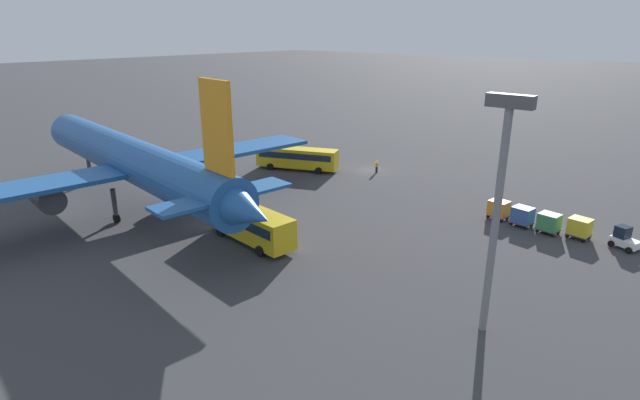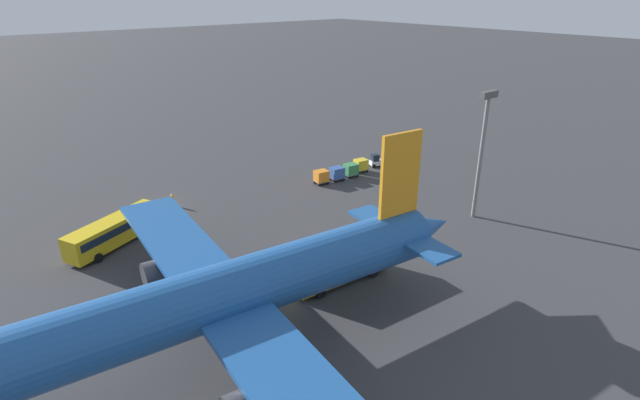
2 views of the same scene
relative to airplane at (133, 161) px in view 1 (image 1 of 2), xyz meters
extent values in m
plane|color=#38383A|center=(-9.50, -31.15, -5.93)|extent=(600.00, 600.00, 0.00)
cylinder|color=#1E5193|center=(0.60, -0.07, 0.11)|extent=(41.72, 9.53, 4.65)
cone|color=#1E5193|center=(22.34, -2.67, 0.11)|extent=(5.60, 4.99, 4.41)
cone|color=#1E5193|center=(-21.37, 2.55, 0.11)|extent=(6.49, 4.87, 4.18)
cube|color=#1E5193|center=(-0.05, 11.95, -0.48)|extent=(7.62, 19.58, 0.44)
cube|color=#1E5193|center=(-2.86, -11.60, -0.48)|extent=(7.62, 19.58, 0.44)
cube|color=orange|center=(-17.92, 2.14, 6.14)|extent=(4.16, 0.85, 7.43)
cube|color=#1E5193|center=(-18.34, 2.19, 0.57)|extent=(4.32, 12.34, 0.28)
cylinder|color=#38383D|center=(0.85, 8.96, -1.97)|extent=(5.24, 3.13, 2.56)
cylinder|color=#38383D|center=(-1.29, -8.91, -1.97)|extent=(5.24, 3.13, 2.56)
cylinder|color=#38383D|center=(15.01, -1.79, -4.08)|extent=(0.50, 0.50, 3.72)
cylinder|color=black|center=(15.01, -1.79, -5.48)|extent=(0.95, 0.60, 0.90)
cylinder|color=#38383D|center=(-1.10, 3.17, -4.08)|extent=(0.50, 0.50, 3.72)
cylinder|color=black|center=(-1.10, 3.17, -5.48)|extent=(0.95, 0.60, 0.90)
cylinder|color=#38383D|center=(-1.81, -2.82, -4.08)|extent=(0.50, 0.50, 3.72)
cylinder|color=black|center=(-1.81, -2.82, -5.48)|extent=(0.95, 0.60, 0.90)
cube|color=gold|center=(-1.22, -24.48, -4.13)|extent=(11.86, 7.09, 2.72)
cube|color=#192333|center=(-1.22, -24.48, -3.65)|extent=(11.01, 6.75, 0.87)
cylinder|color=black|center=(1.60, -21.78, -5.43)|extent=(1.04, 0.67, 1.00)
cylinder|color=black|center=(2.68, -24.27, -5.43)|extent=(1.04, 0.67, 1.00)
cylinder|color=black|center=(-5.12, -24.70, -5.43)|extent=(1.04, 0.67, 1.00)
cylinder|color=black|center=(-4.04, -27.19, -5.43)|extent=(1.04, 0.67, 1.00)
cube|color=gold|center=(-15.63, -2.82, -4.06)|extent=(10.59, 3.67, 2.86)
cube|color=#192333|center=(-15.63, -2.82, -3.56)|extent=(9.76, 3.63, 0.91)
cylinder|color=black|center=(-12.29, -1.70, -5.43)|extent=(1.02, 0.39, 1.00)
cylinder|color=black|center=(-12.55, -4.54, -5.43)|extent=(1.02, 0.39, 1.00)
cylinder|color=black|center=(-18.70, -1.11, -5.43)|extent=(1.02, 0.39, 1.00)
cylinder|color=black|center=(-18.96, -3.95, -5.43)|extent=(1.02, 0.39, 1.00)
cube|color=white|center=(-43.15, -24.52, -5.28)|extent=(2.71, 2.10, 0.70)
cube|color=#192333|center=(-42.76, -24.68, -4.38)|extent=(1.44, 1.49, 1.10)
cylinder|color=black|center=(-42.11, -24.19, -5.63)|extent=(0.64, 0.43, 0.60)
cylinder|color=black|center=(-42.63, -25.49, -5.63)|extent=(0.64, 0.43, 0.60)
cylinder|color=black|center=(-43.67, -23.56, -5.63)|extent=(0.64, 0.43, 0.60)
cylinder|color=black|center=(-44.19, -24.86, -5.63)|extent=(0.64, 0.43, 0.60)
cylinder|color=#1E1E2D|center=(-10.78, -30.78, -5.51)|extent=(0.32, 0.32, 0.85)
cylinder|color=orange|center=(-10.78, -30.78, -4.76)|extent=(0.38, 0.38, 0.65)
sphere|color=tan|center=(-10.78, -30.78, -4.31)|extent=(0.24, 0.24, 0.24)
cube|color=#38383D|center=(-39.20, -24.28, -5.52)|extent=(2.21, 1.94, 0.10)
cube|color=gold|center=(-39.20, -24.28, -4.67)|extent=(2.10, 1.84, 1.60)
cylinder|color=black|center=(-38.35, -23.75, -5.75)|extent=(0.37, 0.17, 0.36)
cylinder|color=black|center=(-38.53, -25.02, -5.75)|extent=(0.37, 0.17, 0.36)
cylinder|color=black|center=(-39.86, -23.54, -5.75)|extent=(0.37, 0.17, 0.36)
cylinder|color=black|center=(-40.04, -24.81, -5.75)|extent=(0.37, 0.17, 0.36)
cube|color=#38383D|center=(-36.51, -23.69, -5.52)|extent=(2.21, 1.94, 0.10)
cube|color=#38844C|center=(-36.51, -23.69, -4.67)|extent=(2.10, 1.84, 1.60)
cylinder|color=black|center=(-35.67, -23.16, -5.75)|extent=(0.37, 0.17, 0.36)
cylinder|color=black|center=(-35.85, -24.43, -5.75)|extent=(0.37, 0.17, 0.36)
cylinder|color=black|center=(-37.18, -22.95, -5.75)|extent=(0.37, 0.17, 0.36)
cylinder|color=black|center=(-37.35, -24.22, -5.75)|extent=(0.37, 0.17, 0.36)
cube|color=#38383D|center=(-33.83, -23.86, -5.52)|extent=(2.21, 1.94, 0.10)
cube|color=#33569E|center=(-33.83, -23.86, -4.67)|extent=(2.10, 1.84, 1.60)
cylinder|color=black|center=(-32.99, -23.33, -5.75)|extent=(0.37, 0.17, 0.36)
cylinder|color=black|center=(-33.16, -24.59, -5.75)|extent=(0.37, 0.17, 0.36)
cylinder|color=black|center=(-34.49, -23.12, -5.75)|extent=(0.37, 0.17, 0.36)
cylinder|color=black|center=(-34.67, -24.39, -5.75)|extent=(0.37, 0.17, 0.36)
cube|color=#38383D|center=(-31.14, -24.26, -5.52)|extent=(2.21, 1.94, 0.10)
cube|color=orange|center=(-31.14, -24.26, -4.67)|extent=(2.10, 1.84, 1.60)
cylinder|color=black|center=(-30.30, -23.73, -5.75)|extent=(0.37, 0.17, 0.36)
cylinder|color=black|center=(-30.48, -25.00, -5.75)|extent=(0.37, 0.17, 0.36)
cylinder|color=black|center=(-31.81, -23.52, -5.75)|extent=(0.37, 0.17, 0.36)
cylinder|color=black|center=(-31.98, -24.79, -5.75)|extent=(0.37, 0.17, 0.36)
cylinder|color=slate|center=(-38.72, -3.25, 1.59)|extent=(0.50, 0.50, 15.04)
cube|color=#4C4C4C|center=(-38.72, -3.25, 9.51)|extent=(2.80, 0.70, 0.80)
camera|label=1|loc=(-49.57, 26.17, 13.52)|focal=28.00mm
camera|label=2|loc=(12.88, 28.56, 20.93)|focal=28.00mm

